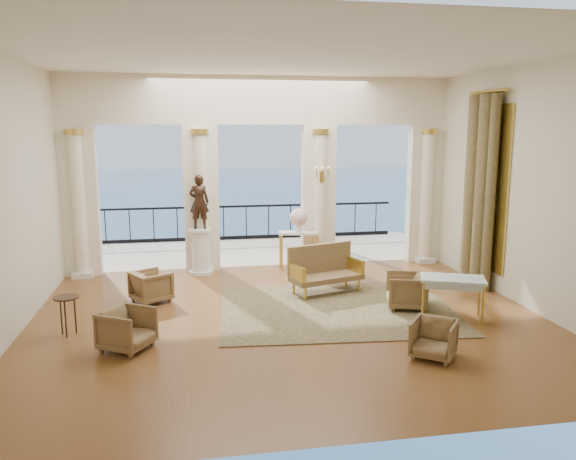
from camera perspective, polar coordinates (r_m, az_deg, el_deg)
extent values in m
plane|color=#492C0C|center=(10.02, 0.17, -9.11)|extent=(9.00, 9.00, 0.00)
plane|color=beige|center=(5.66, 7.42, -0.89)|extent=(9.00, 0.00, 9.00)
plane|color=beige|center=(9.77, -26.81, 2.84)|extent=(0.00, 8.00, 8.00)
plane|color=beige|center=(11.21, 23.50, 3.93)|extent=(0.00, 8.00, 8.00)
plane|color=white|center=(9.51, 0.19, 17.37)|extent=(9.00, 9.00, 0.00)
cube|color=#FBEACB|center=(13.26, -2.86, 13.01)|extent=(9.00, 0.30, 1.10)
cube|color=#FBEACB|center=(13.46, -20.37, 2.74)|extent=(0.80, 0.30, 3.40)
cylinder|color=#FBEACB|center=(13.30, -20.48, 2.21)|extent=(0.28, 0.28, 3.20)
cylinder|color=gold|center=(13.18, -20.94, 9.32)|extent=(0.40, 0.40, 0.12)
cube|color=silver|center=(13.59, -20.06, -4.23)|extent=(0.45, 0.45, 0.12)
cube|color=#FBEACB|center=(13.24, -8.79, 3.15)|extent=(0.80, 0.30, 3.40)
cylinder|color=#FBEACB|center=(13.08, -8.76, 2.62)|extent=(0.28, 0.28, 3.20)
cylinder|color=gold|center=(12.96, -8.97, 9.86)|extent=(0.40, 0.40, 0.12)
cube|color=silver|center=(13.37, -8.58, -3.93)|extent=(0.45, 0.45, 0.12)
cube|color=#FBEACB|center=(13.60, 3.10, 3.45)|extent=(0.80, 0.30, 3.40)
cylinder|color=#FBEACB|center=(13.43, 3.27, 2.93)|extent=(0.28, 0.28, 3.20)
cylinder|color=gold|center=(13.32, 3.35, 9.98)|extent=(0.40, 0.40, 0.12)
cube|color=silver|center=(13.72, 3.21, -3.46)|extent=(0.45, 0.45, 0.12)
cube|color=#FBEACB|center=(14.45, 13.61, 3.58)|extent=(0.80, 0.30, 3.40)
cylinder|color=#FBEACB|center=(14.30, 13.88, 3.10)|extent=(0.28, 0.28, 3.20)
cylinder|color=gold|center=(14.19, 14.17, 9.72)|extent=(0.40, 0.40, 0.12)
cube|color=silver|center=(14.57, 13.62, -2.92)|extent=(0.45, 0.45, 0.12)
cube|color=#A59887|center=(15.56, -3.63, -2.21)|extent=(10.00, 3.60, 0.10)
cube|color=black|center=(16.94, -4.29, 2.43)|extent=(9.00, 0.06, 0.06)
cube|color=black|center=(17.10, -4.24, -0.72)|extent=(9.00, 0.06, 0.10)
cylinder|color=black|center=(17.01, -4.26, 0.76)|extent=(0.03, 0.03, 1.00)
cylinder|color=black|center=(17.10, -18.06, 0.32)|extent=(0.03, 0.03, 1.00)
cylinder|color=black|center=(17.89, 8.92, 1.14)|extent=(0.03, 0.03, 1.00)
cylinder|color=#4C3823|center=(16.36, 2.98, 6.04)|extent=(0.20, 0.20, 4.20)
plane|color=#1F5290|center=(69.94, -8.62, 2.64)|extent=(160.00, 160.00, 0.00)
cylinder|color=#494122|center=(12.02, 19.88, 3.36)|extent=(0.26, 0.26, 4.00)
cylinder|color=#494122|center=(12.39, 18.69, 3.63)|extent=(0.32, 0.32, 4.00)
cylinder|color=#494122|center=(12.80, 17.88, 3.87)|extent=(0.26, 0.26, 4.00)
cylinder|color=gold|center=(12.38, 19.63, 13.08)|extent=(0.08, 1.40, 0.08)
cube|color=gold|center=(12.48, 19.56, 4.08)|extent=(0.04, 1.60, 3.40)
cube|color=gold|center=(13.23, 3.44, 5.43)|extent=(0.10, 0.04, 0.25)
cylinder|color=gold|center=(13.12, 2.93, 5.83)|extent=(0.02, 0.02, 0.22)
cylinder|color=gold|center=(13.15, 3.53, 5.83)|extent=(0.02, 0.02, 0.22)
cylinder|color=gold|center=(13.18, 4.12, 5.84)|extent=(0.02, 0.02, 0.22)
cube|color=#2A3117|center=(10.59, 4.92, -7.99)|extent=(4.52, 3.65, 0.02)
imported|color=#4F421E|center=(9.00, -16.05, -9.47)|extent=(0.90, 0.91, 0.70)
imported|color=#4F421E|center=(8.65, 14.59, -10.48)|extent=(0.83, 0.82, 0.62)
imported|color=#4F421E|center=(10.77, 11.93, -5.91)|extent=(0.83, 0.86, 0.72)
imported|color=#4F421E|center=(11.23, -13.72, -5.44)|extent=(0.86, 0.88, 0.67)
cube|color=#4F421E|center=(11.49, 3.94, -4.86)|extent=(1.58, 1.01, 0.11)
cube|color=#4F421E|center=(11.64, 3.24, -2.88)|extent=(1.43, 0.52, 0.60)
cube|color=gold|center=(11.10, 0.92, -4.32)|extent=(0.26, 0.60, 0.28)
cube|color=gold|center=(11.80, 6.81, -3.51)|extent=(0.26, 0.60, 0.28)
cylinder|color=gold|center=(11.03, 1.76, -6.51)|extent=(0.05, 0.05, 0.27)
cylinder|color=gold|center=(11.68, 7.21, -5.63)|extent=(0.05, 0.05, 0.27)
cylinder|color=gold|center=(11.44, 0.58, -5.89)|extent=(0.05, 0.05, 0.27)
cylinder|color=gold|center=(12.06, 5.91, -5.08)|extent=(0.05, 0.05, 0.27)
cube|color=#A7C8D5|center=(10.28, 16.38, -4.78)|extent=(1.24, 0.97, 0.05)
cylinder|color=gold|center=(10.11, 13.54, -7.12)|extent=(0.04, 0.04, 0.70)
cylinder|color=gold|center=(10.20, 19.20, -7.27)|extent=(0.04, 0.04, 0.70)
cylinder|color=gold|center=(10.59, 13.47, -6.32)|extent=(0.04, 0.04, 0.70)
cylinder|color=gold|center=(10.67, 18.86, -6.47)|extent=(0.04, 0.04, 0.70)
cylinder|color=silver|center=(13.21, -8.82, -4.21)|extent=(0.58, 0.58, 0.08)
cylinder|color=silver|center=(13.10, -8.88, -2.13)|extent=(0.42, 0.42, 0.92)
cylinder|color=silver|center=(13.00, -8.94, 0.02)|extent=(0.54, 0.54, 0.06)
imported|color=#321F16|center=(12.90, -9.02, 2.84)|extent=(0.49, 0.36, 1.23)
cube|color=silver|center=(13.32, 1.07, -0.29)|extent=(1.00, 0.54, 0.05)
cylinder|color=gold|center=(13.29, -0.75, -2.30)|extent=(0.05, 0.05, 0.85)
cylinder|color=gold|center=(13.29, 2.88, -2.30)|extent=(0.05, 0.05, 0.85)
cylinder|color=gold|center=(13.54, -0.72, -2.05)|extent=(0.05, 0.05, 0.85)
cylinder|color=gold|center=(13.55, 2.84, -2.06)|extent=(0.05, 0.05, 0.85)
cylinder|color=white|center=(13.29, 1.07, 0.37)|extent=(0.21, 0.21, 0.26)
sphere|color=#CF939D|center=(13.25, 1.07, 1.29)|extent=(0.42, 0.42, 0.42)
cylinder|color=black|center=(9.82, -21.63, -6.39)|extent=(0.40, 0.40, 0.03)
cylinder|color=black|center=(9.95, -20.80, -8.07)|extent=(0.03, 0.03, 0.62)
cylinder|color=black|center=(10.00, -22.05, -8.07)|extent=(0.03, 0.03, 0.62)
cylinder|color=black|center=(9.80, -21.67, -8.42)|extent=(0.03, 0.03, 0.62)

